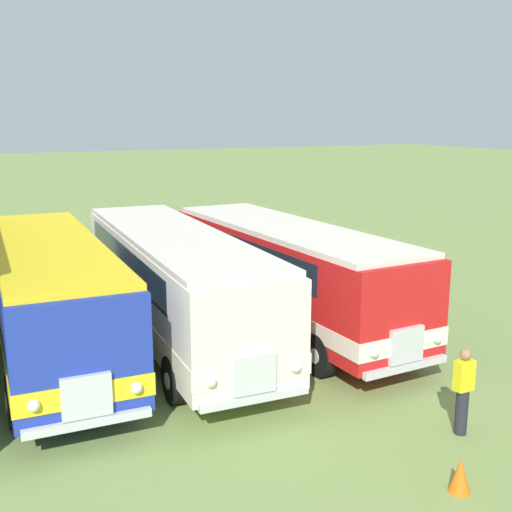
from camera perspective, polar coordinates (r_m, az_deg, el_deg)
name	(u,v)px	position (r m, az deg, el deg)	size (l,w,h in m)	color
bus_sixth_in_row	(50,290)	(16.60, -18.12, -2.93)	(2.97, 10.49, 2.99)	#1E339E
bus_seventh_in_row	(173,276)	(17.27, -7.52, -1.82)	(3.13, 11.27, 2.99)	silver
bus_eighth_in_row	(286,268)	(18.07, 2.69, -1.10)	(2.88, 10.29, 2.99)	red
cone_near_end	(460,475)	(11.33, 17.92, -18.29)	(0.36, 0.36, 0.59)	orange
marshal_person	(463,391)	(12.89, 18.17, -11.46)	(0.36, 0.24, 1.73)	#23232D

